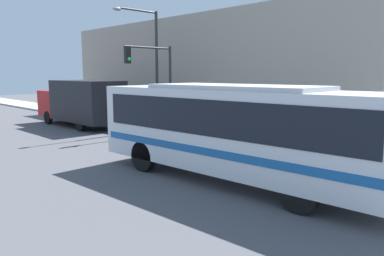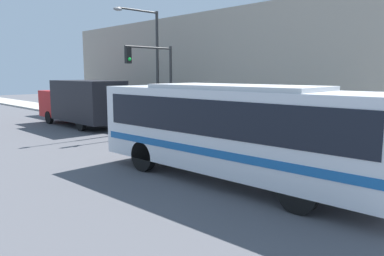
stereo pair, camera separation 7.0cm
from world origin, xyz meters
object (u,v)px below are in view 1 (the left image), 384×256
object	(u,v)px
city_bus	(235,126)
traffic_light_pole	(155,72)
fire_hydrant	(253,136)
street_lamp	(151,58)
parking_meter	(194,117)
delivery_truck	(81,102)

from	to	relation	value
city_bus	traffic_light_pole	bearing A→B (deg)	62.74
fire_hydrant	street_lamp	world-z (taller)	street_lamp
fire_hydrant	traffic_light_pole	size ratio (longest dim) A/B	0.15
fire_hydrant	traffic_light_pole	xyz separation A→B (m)	(-1.01, 6.23, 3.05)
parking_meter	street_lamp	xyz separation A→B (m)	(-0.20, 3.58, 3.34)
city_bus	street_lamp	world-z (taller)	street_lamp
delivery_truck	fire_hydrant	world-z (taller)	delivery_truck
parking_meter	street_lamp	size ratio (longest dim) A/B	0.20
delivery_truck	parking_meter	distance (m)	8.60
parking_meter	street_lamp	bearing A→B (deg)	93.20
fire_hydrant	traffic_light_pole	bearing A→B (deg)	99.25
delivery_truck	fire_hydrant	bearing A→B (deg)	-78.26
city_bus	traffic_light_pole	distance (m)	10.46
fire_hydrant	traffic_light_pole	world-z (taller)	traffic_light_pole
city_bus	delivery_truck	xyz separation A→B (m)	(2.73, 15.39, -0.18)
traffic_light_pole	parking_meter	xyz separation A→B (m)	(1.01, -2.20, -2.47)
parking_meter	traffic_light_pole	bearing A→B (deg)	114.72
fire_hydrant	traffic_light_pole	distance (m)	7.01
city_bus	delivery_truck	distance (m)	15.63
delivery_truck	traffic_light_pole	world-z (taller)	traffic_light_pole
delivery_truck	traffic_light_pole	size ratio (longest dim) A/B	1.61
city_bus	parking_meter	bearing A→B (deg)	50.88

